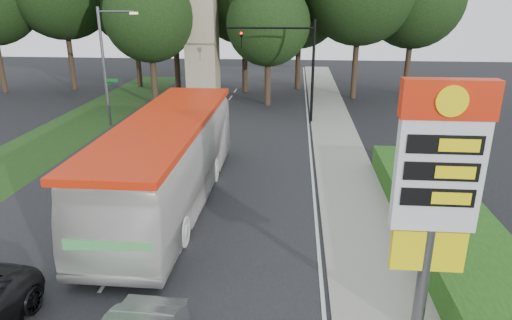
# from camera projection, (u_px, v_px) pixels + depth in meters

# --- Properties ---
(road_surface) EXTENTS (14.00, 80.00, 0.02)m
(road_surface) POSITION_uv_depth(u_px,v_px,m) (174.00, 182.00, 22.36)
(road_surface) COLOR black
(road_surface) RESTS_ON ground
(sidewalk_right) EXTENTS (3.00, 80.00, 0.12)m
(sidewalk_right) POSITION_uv_depth(u_px,v_px,m) (349.00, 187.00, 21.66)
(sidewalk_right) COLOR gray
(sidewalk_right) RESTS_ON ground
(grass_verge_left) EXTENTS (5.00, 50.00, 0.02)m
(grass_verge_left) POSITION_uv_depth(u_px,v_px,m) (51.00, 141.00, 28.76)
(grass_verge_left) COLOR #193814
(grass_verge_left) RESTS_ON ground
(hedge) EXTENTS (3.00, 14.00, 1.20)m
(hedge) POSITION_uv_depth(u_px,v_px,m) (441.00, 217.00, 17.48)
(hedge) COLOR #1F4713
(hedge) RESTS_ON ground
(gas_station_pylon) EXTENTS (2.10, 0.45, 6.85)m
(gas_station_pylon) POSITION_uv_depth(u_px,v_px,m) (437.00, 181.00, 10.74)
(gas_station_pylon) COLOR #59595E
(gas_station_pylon) RESTS_ON ground
(traffic_signal_mast) EXTENTS (6.10, 0.35, 7.20)m
(traffic_signal_mast) POSITION_uv_depth(u_px,v_px,m) (294.00, 57.00, 31.60)
(traffic_signal_mast) COLOR black
(traffic_signal_mast) RESTS_ON ground
(streetlight_signs) EXTENTS (2.75, 0.98, 8.00)m
(streetlight_signs) POSITION_uv_depth(u_px,v_px,m) (107.00, 62.00, 30.84)
(streetlight_signs) COLOR #59595E
(streetlight_signs) RESTS_ON ground
(monument) EXTENTS (3.00, 3.00, 10.05)m
(monument) POSITION_uv_depth(u_px,v_px,m) (202.00, 42.00, 37.72)
(monument) COLOR gray
(monument) RESTS_ON ground
(tree_monument_right) EXTENTS (6.72, 6.72, 13.20)m
(tree_monument_right) POSITION_uv_depth(u_px,v_px,m) (268.00, 5.00, 35.83)
(tree_monument_right) COLOR #2D2116
(tree_monument_right) RESTS_ON ground
(transit_bus) EXTENTS (3.31, 13.73, 3.82)m
(transit_bus) POSITION_uv_depth(u_px,v_px,m) (169.00, 162.00, 19.47)
(transit_bus) COLOR silver
(transit_bus) RESTS_ON ground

